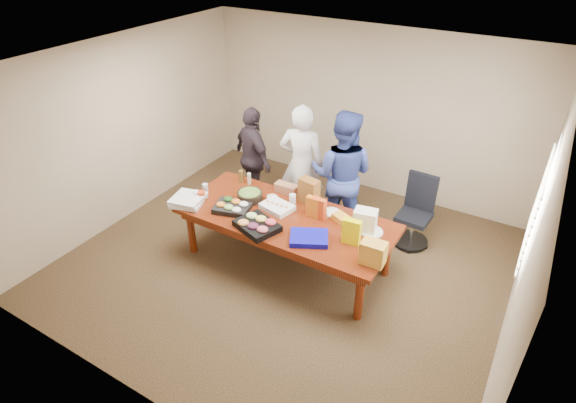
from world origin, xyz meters
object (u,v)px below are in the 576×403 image
Objects in this scene: office_chair at (414,214)px; salad_bowl at (250,196)px; sheet_cake at (277,207)px; person_center at (302,165)px; person_right at (342,175)px; conference_table at (286,240)px.

salad_bowl is at bearing -146.10° from office_chair.
person_center is at bearing 112.75° from sheet_cake.
person_right reaches higher than sheet_cake.
office_chair is 1.94m from sheet_cake.
person_center is 5.34× the size of salad_bowl.
person_center is (-0.36, 1.05, 0.55)m from conference_table.
person_center reaches higher than sheet_cake.
office_chair is at bearing 44.20° from conference_table.
person_right is at bearing 74.85° from conference_table.
person_right reaches higher than salad_bowl.
salad_bowl reaches higher than sheet_cake.
person_right is at bearing 76.48° from sheet_cake.
person_right is (-1.03, -0.23, 0.45)m from office_chair.
person_center reaches higher than salad_bowl.
person_center is 0.64m from person_right.
person_right is (0.28, 1.05, 0.57)m from conference_table.
salad_bowl is (-0.45, 0.02, 0.02)m from sheet_cake.
salad_bowl is (-0.28, -0.94, -0.12)m from person_center.
office_chair is 2.88× the size of salad_bowl.
conference_table is at bearing 63.59° from person_right.
office_chair is (1.32, 1.28, 0.12)m from conference_table.
office_chair reaches higher than salad_bowl.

